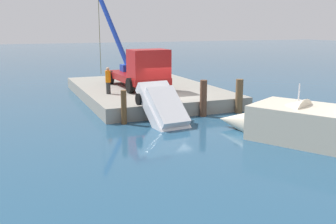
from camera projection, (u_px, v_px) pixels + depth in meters
The scene contains 9 objects.
ground at pixel (168, 109), 24.57m from camera, with size 200.00×200.00×0.00m, color navy.
dock at pixel (145, 92), 28.47m from camera, with size 13.78×9.14×0.82m, color gray.
crane_truck at pixel (140, 69), 26.87m from camera, with size 9.04×3.10×6.94m.
dock_worker at pixel (108, 80), 24.93m from camera, with size 0.34×0.34×1.72m.
salvaged_car at pixel (166, 114), 20.33m from camera, with size 4.05×2.34×3.31m.
piling_near at pixel (124, 107), 20.55m from camera, with size 0.30×0.30×1.81m, color brown.
piling_mid at pixel (163, 106), 21.12m from camera, with size 0.31×0.31×1.68m, color #513931.
piling_far at pixel (203, 98), 22.31m from camera, with size 0.40×0.40×2.10m, color brown.
piling_end at pixel (239, 96), 23.19m from camera, with size 0.44×0.44×2.03m, color brown.
Camera 1 is at (22.25, -9.10, 5.09)m, focal length 41.70 mm.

